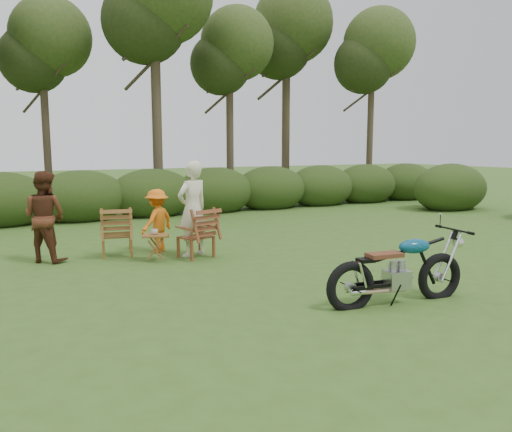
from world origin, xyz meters
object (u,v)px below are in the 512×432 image
side_table (156,248)px  cup (154,232)px  motorcycle (396,303)px  adult_a (193,256)px  lawn_chair_right (196,257)px  child (158,252)px  adult_b (47,261)px  lawn_chair_left (118,256)px

side_table → cup: 0.29m
motorcycle → side_table: size_ratio=4.05×
side_table → adult_a: bearing=6.5°
lawn_chair_right → adult_a: 0.15m
motorcycle → adult_a: (-1.34, 3.89, 0.00)m
motorcycle → side_table: motorcycle is taller
cup → adult_a: size_ratio=0.07×
lawn_chair_right → child: (-0.48, 0.81, 0.00)m
lawn_chair_right → adult_b: size_ratio=0.57×
lawn_chair_left → cup: 1.02m
side_table → cup: cup is taller
lawn_chair_right → adult_b: bearing=-36.3°
motorcycle → child: 4.91m
adult_a → child: (-0.48, 0.67, 0.00)m
motorcycle → cup: cup is taller
adult_a → lawn_chair_left: bearing=-46.0°
adult_b → adult_a: bearing=-155.8°
motorcycle → child: size_ratio=1.58×
motorcycle → side_table: (-2.07, 3.81, 0.24)m
motorcycle → lawn_chair_right: bearing=117.3°
motorcycle → adult_a: size_ratio=1.09×
lawn_chair_left → side_table: size_ratio=1.92×
cup → lawn_chair_left: bearing=125.3°
side_table → adult_b: 1.95m
lawn_chair_right → side_table: 0.77m
lawn_chair_left → adult_b: bearing=4.9°
cup → adult_a: bearing=5.3°
cup → lawn_chair_right: bearing=-5.9°
lawn_chair_right → lawn_chair_left: size_ratio=1.00×
motorcycle → lawn_chair_left: 5.23m
lawn_chair_left → child: bearing=-167.4°
adult_a → lawn_chair_right: bearing=71.2°
adult_b → lawn_chair_left: bearing=-144.6°
motorcycle → child: (-1.82, 4.56, 0.00)m
adult_b → cup: bearing=-164.6°
lawn_chair_left → adult_b: adult_b is taller
lawn_chair_left → side_table: 0.93m
side_table → adult_a: adult_a is taller
side_table → cup: (-0.02, 0.01, 0.29)m
side_table → child: bearing=71.2°
motorcycle → adult_b: 6.03m
lawn_chair_left → cup: cup is taller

